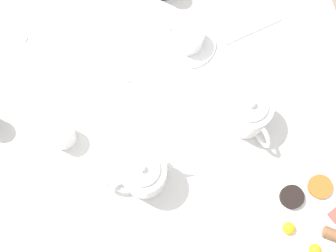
# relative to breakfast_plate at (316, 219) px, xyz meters

# --- Properties ---
(ground_plane) EXTENTS (8.00, 8.00, 0.00)m
(ground_plane) POSITION_rel_breakfast_plate_xyz_m (0.29, 0.29, -0.78)
(ground_plane) COLOR gray
(table) EXTENTS (1.02, 1.02, 0.77)m
(table) POSITION_rel_breakfast_plate_xyz_m (0.29, 0.29, -0.08)
(table) COLOR silver
(table) RESTS_ON ground_plane
(breakfast_plate) EXTENTS (0.28, 0.28, 0.04)m
(breakfast_plate) POSITION_rel_breakfast_plate_xyz_m (0.00, 0.00, 0.00)
(breakfast_plate) COLOR white
(breakfast_plate) RESTS_ON table
(teapot_near) EXTENTS (0.11, 0.20, 0.12)m
(teapot_near) POSITION_rel_breakfast_plate_xyz_m (0.19, 0.37, 0.04)
(teapot_near) COLOR white
(teapot_near) RESTS_ON table
(teapot_far) EXTENTS (0.19, 0.11, 0.12)m
(teapot_far) POSITION_rel_breakfast_plate_xyz_m (0.27, 0.09, 0.04)
(teapot_far) COLOR white
(teapot_far) RESTS_ON table
(teacup_with_saucer_left) EXTENTS (0.15, 0.15, 0.06)m
(teacup_with_saucer_left) POSITION_rel_breakfast_plate_xyz_m (0.51, 0.18, 0.02)
(teacup_with_saucer_left) COLOR white
(teacup_with_saucer_left) RESTS_ON table
(creamer_jug) EXTENTS (0.09, 0.06, 0.06)m
(creamer_jug) POSITION_rel_breakfast_plate_xyz_m (0.33, 0.54, 0.02)
(creamer_jug) COLOR white
(creamer_jug) RESTS_ON table
(knife_by_plate) EXTENTS (0.22, 0.08, 0.00)m
(knife_by_plate) POSITION_rel_breakfast_plate_xyz_m (0.54, 0.39, -0.01)
(knife_by_plate) COLOR silver
(knife_by_plate) RESTS_ON table
(spoon_for_tea) EXTENTS (0.05, 0.16, 0.00)m
(spoon_for_tea) POSITION_rel_breakfast_plate_xyz_m (0.50, 0.01, -0.01)
(spoon_for_tea) COLOR silver
(spoon_for_tea) RESTS_ON table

